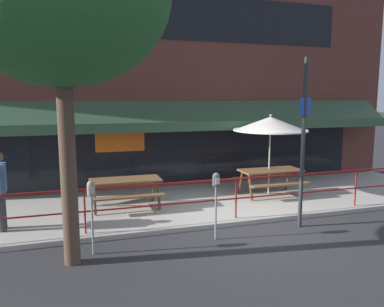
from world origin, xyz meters
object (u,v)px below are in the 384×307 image
at_px(parking_meter_far, 216,186).
at_px(pedestrian_walking, 0,187).
at_px(patio_umbrella_centre, 270,124).
at_px(picnic_table_left, 125,185).
at_px(street_sign_pole, 303,142).
at_px(picnic_table_centre, 270,175).
at_px(parking_meter_near, 91,195).

bearing_deg(parking_meter_far, pedestrian_walking, 158.74).
xyz_separation_m(patio_umbrella_centre, pedestrian_walking, (-6.99, -1.00, -1.12)).
xyz_separation_m(picnic_table_left, street_sign_pole, (3.65, -2.37, 1.25)).
relative_size(picnic_table_centre, parking_meter_far, 1.27).
bearing_deg(pedestrian_walking, parking_meter_far, -21.26).
bearing_deg(picnic_table_left, pedestrian_walking, -162.69).
bearing_deg(pedestrian_walking, patio_umbrella_centre, 8.10).
xyz_separation_m(pedestrian_walking, parking_meter_far, (4.28, -1.66, 0.09)).
xyz_separation_m(picnic_table_left, parking_meter_far, (1.52, -2.52, 0.44)).
bearing_deg(picnic_table_left, patio_umbrella_centre, 1.84).
xyz_separation_m(patio_umbrella_centre, street_sign_pole, (-0.58, -2.50, -0.22)).
bearing_deg(patio_umbrella_centre, picnic_table_left, -178.16).
xyz_separation_m(patio_umbrella_centre, parking_meter_far, (-2.71, -2.66, -1.03)).
bearing_deg(street_sign_pole, patio_umbrella_centre, 76.90).
distance_m(pedestrian_walking, street_sign_pole, 6.64).
relative_size(picnic_table_left, street_sign_pole, 0.47).
height_order(picnic_table_centre, pedestrian_walking, pedestrian_walking).
relative_size(patio_umbrella_centre, pedestrian_walking, 1.39).
distance_m(parking_meter_near, street_sign_pole, 4.68).
bearing_deg(street_sign_pole, parking_meter_far, -175.82).
distance_m(pedestrian_walking, parking_meter_far, 4.59).
bearing_deg(parking_meter_far, patio_umbrella_centre, 44.45).
xyz_separation_m(patio_umbrella_centre, parking_meter_near, (-5.19, -2.66, -1.03)).
bearing_deg(parking_meter_far, parking_meter_near, -179.89).
relative_size(parking_meter_near, parking_meter_far, 1.00).
bearing_deg(patio_umbrella_centre, pedestrian_walking, -171.90).
bearing_deg(parking_meter_near, picnic_table_left, 69.32).
distance_m(parking_meter_near, parking_meter_far, 2.47).
distance_m(picnic_table_left, picnic_table_centre, 4.23).
relative_size(picnic_table_left, parking_meter_far, 1.27).
bearing_deg(parking_meter_near, street_sign_pole, 1.99).
distance_m(patio_umbrella_centre, parking_meter_far, 3.94).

